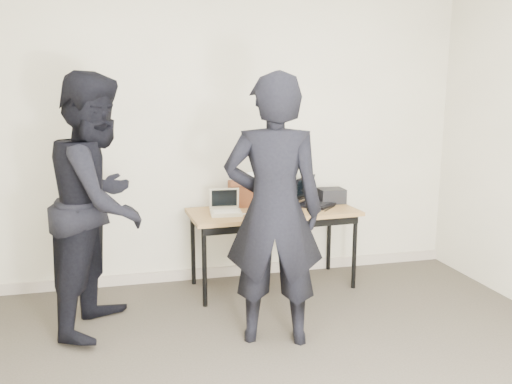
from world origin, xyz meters
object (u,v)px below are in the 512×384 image
object	(u,v)px
laptop_beige	(226,209)
person_observer	(100,203)
desk	(274,217)
person_typist	(274,211)
laptop_right	(313,198)
equipment_box	(331,196)
laptop_center	(281,206)
leather_satchel	(248,193)

from	to	relation	value
laptop_beige	person_observer	bearing A→B (deg)	-153.78
desk	person_typist	bearing A→B (deg)	-109.27
laptop_right	person_observer	xyz separation A→B (m)	(-1.88, -0.60, 0.17)
equipment_box	person_observer	world-z (taller)	person_observer
laptop_beige	laptop_right	bearing A→B (deg)	15.22
laptop_center	laptop_right	distance (m)	0.43
laptop_beige	equipment_box	world-z (taller)	laptop_beige
leather_satchel	desk	bearing A→B (deg)	-50.23
equipment_box	person_observer	xyz separation A→B (m)	(-2.09, -0.64, 0.16)
laptop_center	laptop_beige	bearing A→B (deg)	-164.24
leather_satchel	person_observer	size ratio (longest dim) A/B	0.19
desk	leather_satchel	bearing A→B (deg)	124.75
laptop_center	leather_satchel	world-z (taller)	leather_satchel
laptop_right	leather_satchel	distance (m)	0.61
person_observer	equipment_box	bearing A→B (deg)	-53.97
desk	laptop_right	size ratio (longest dim) A/B	3.09
person_typist	desk	bearing A→B (deg)	-90.09
equipment_box	desk	bearing A→B (deg)	-163.04
laptop_center	desk	bearing A→B (deg)	149.82
laptop_beige	leather_satchel	distance (m)	0.37
desk	laptop_right	distance (m)	0.47
desk	leather_satchel	size ratio (longest dim) A/B	4.23
laptop_beige	person_observer	world-z (taller)	person_observer
equipment_box	person_typist	size ratio (longest dim) A/B	0.13
desk	laptop_beige	bearing A→B (deg)	179.48
laptop_beige	equipment_box	distance (m)	1.09
laptop_beige	laptop_right	xyz separation A→B (m)	(0.87, 0.18, 0.02)
person_typist	laptop_center	bearing A→B (deg)	-93.94
laptop_right	equipment_box	xyz separation A→B (m)	(0.20, 0.04, 0.01)
laptop_center	leather_satchel	xyz separation A→B (m)	(-0.23, 0.29, 0.08)
laptop_right	leather_satchel	size ratio (longest dim) A/B	1.37
laptop_center	laptop_right	size ratio (longest dim) A/B	0.72
leather_satchel	person_typist	bearing A→B (deg)	-93.04
laptop_beige	laptop_center	bearing A→B (deg)	-0.46
equipment_box	person_typist	world-z (taller)	person_typist
laptop_center	laptop_right	xyz separation A→B (m)	(0.37, 0.21, 0.01)
desk	person_typist	world-z (taller)	person_typist
desk	laptop_center	world-z (taller)	laptop_center
laptop_center	leather_satchel	bearing A→B (deg)	148.72
desk	laptop_right	xyz separation A→B (m)	(0.43, 0.15, 0.12)
person_typist	person_observer	size ratio (longest dim) A/B	0.99
laptop_beige	person_typist	world-z (taller)	person_typist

